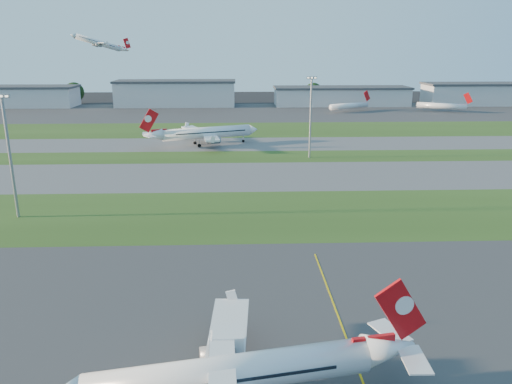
{
  "coord_description": "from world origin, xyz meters",
  "views": [
    {
      "loc": [
        -8.27,
        -49.92,
        35.01
      ],
      "look_at": [
        -4.72,
        45.26,
        7.0
      ],
      "focal_mm": 35.0,
      "sensor_mm": 36.0,
      "label": 1
    }
  ],
  "objects_px": {
    "mini_jet_near": "(349,106)",
    "light_mast_west": "(9,149)",
    "light_mast_centre": "(311,112)",
    "airliner_parked": "(234,374)",
    "mini_jet_far": "(442,106)",
    "airliner_taxiing": "(206,133)"
  },
  "relations": [
    {
      "from": "airliner_taxiing",
      "to": "mini_jet_far",
      "type": "bearing_deg",
      "value": -164.02
    },
    {
      "from": "mini_jet_far",
      "to": "light_mast_centre",
      "type": "relative_size",
      "value": 1.02
    },
    {
      "from": "mini_jet_near",
      "to": "mini_jet_far",
      "type": "distance_m",
      "value": 50.68
    },
    {
      "from": "airliner_parked",
      "to": "mini_jet_far",
      "type": "xyz_separation_m",
      "value": [
        112.83,
        229.21,
        -0.57
      ]
    },
    {
      "from": "airliner_taxiing",
      "to": "mini_jet_far",
      "type": "height_order",
      "value": "airliner_taxiing"
    },
    {
      "from": "light_mast_west",
      "to": "light_mast_centre",
      "type": "bearing_deg",
      "value": 38.66
    },
    {
      "from": "airliner_parked",
      "to": "mini_jet_near",
      "type": "xyz_separation_m",
      "value": [
        62.21,
        231.84,
        -0.57
      ]
    },
    {
      "from": "mini_jet_near",
      "to": "mini_jet_far",
      "type": "bearing_deg",
      "value": -32.93
    },
    {
      "from": "airliner_taxiing",
      "to": "light_mast_centre",
      "type": "bearing_deg",
      "value": 126.73
    },
    {
      "from": "mini_jet_near",
      "to": "mini_jet_far",
      "type": "xyz_separation_m",
      "value": [
        50.62,
        -2.62,
        0.0
      ]
    },
    {
      "from": "mini_jet_near",
      "to": "light_mast_west",
      "type": "distance_m",
      "value": 203.77
    },
    {
      "from": "airliner_parked",
      "to": "light_mast_west",
      "type": "distance_m",
      "value": 76.21
    },
    {
      "from": "airliner_taxiing",
      "to": "mini_jet_far",
      "type": "xyz_separation_m",
      "value": [
        123.77,
        91.04,
        -1.17
      ]
    },
    {
      "from": "mini_jet_near",
      "to": "light_mast_centre",
      "type": "xyz_separation_m",
      "value": [
        -38.36,
        -116.18,
        11.53
      ]
    },
    {
      "from": "airliner_parked",
      "to": "airliner_taxiing",
      "type": "bearing_deg",
      "value": 84.12
    },
    {
      "from": "light_mast_west",
      "to": "light_mast_centre",
      "type": "xyz_separation_m",
      "value": [
        70.0,
        56.0,
        0.0
      ]
    },
    {
      "from": "airliner_taxiing",
      "to": "light_mast_centre",
      "type": "xyz_separation_m",
      "value": [
        34.79,
        -22.52,
        10.36
      ]
    },
    {
      "from": "airliner_parked",
      "to": "mini_jet_far",
      "type": "relative_size",
      "value": 1.33
    },
    {
      "from": "mini_jet_near",
      "to": "light_mast_west",
      "type": "xyz_separation_m",
      "value": [
        -108.36,
        -172.18,
        11.53
      ]
    },
    {
      "from": "mini_jet_near",
      "to": "airliner_taxiing",
      "type": "bearing_deg",
      "value": -157.96
    },
    {
      "from": "light_mast_centre",
      "to": "light_mast_west",
      "type": "bearing_deg",
      "value": -141.34
    },
    {
      "from": "mini_jet_near",
      "to": "airliner_parked",
      "type": "bearing_deg",
      "value": -134.99
    }
  ]
}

